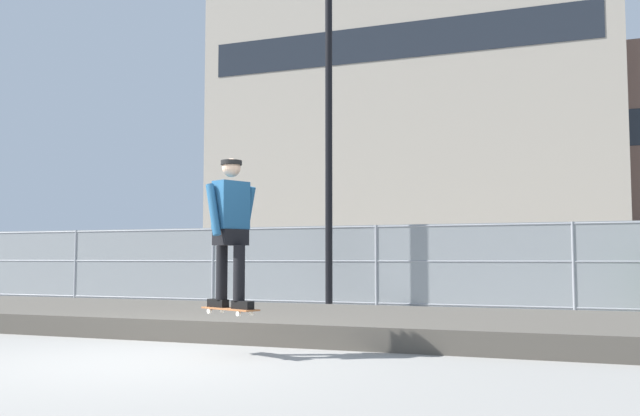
{
  "coord_description": "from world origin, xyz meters",
  "views": [
    {
      "loc": [
        4.26,
        -6.28,
        1.09
      ],
      "look_at": [
        0.65,
        3.44,
        1.85
      ],
      "focal_mm": 38.39,
      "sensor_mm": 36.0,
      "label": 1
    }
  ],
  "objects_px": {
    "skater": "(231,223)",
    "parked_car_mid": "(579,268)",
    "street_lamp": "(329,102)",
    "skateboard": "(230,309)",
    "parked_car_near": "(320,267)"
  },
  "relations": [
    {
      "from": "skateboard",
      "to": "parked_car_mid",
      "type": "bearing_deg",
      "value": 71.47
    },
    {
      "from": "parked_car_mid",
      "to": "street_lamp",
      "type": "bearing_deg",
      "value": -145.97
    },
    {
      "from": "skater",
      "to": "parked_car_mid",
      "type": "distance_m",
      "value": 11.73
    },
    {
      "from": "street_lamp",
      "to": "parked_car_mid",
      "type": "distance_m",
      "value": 7.38
    },
    {
      "from": "skateboard",
      "to": "parked_car_near",
      "type": "relative_size",
      "value": 0.18
    },
    {
      "from": "street_lamp",
      "to": "parked_car_mid",
      "type": "xyz_separation_m",
      "value": [
        5.25,
        3.54,
        -3.79
      ]
    },
    {
      "from": "skater",
      "to": "street_lamp",
      "type": "height_order",
      "value": "street_lamp"
    },
    {
      "from": "skateboard",
      "to": "street_lamp",
      "type": "height_order",
      "value": "street_lamp"
    },
    {
      "from": "skateboard",
      "to": "skater",
      "type": "bearing_deg",
      "value": 26.57
    },
    {
      "from": "skateboard",
      "to": "parked_car_mid",
      "type": "height_order",
      "value": "parked_car_mid"
    },
    {
      "from": "skateboard",
      "to": "parked_car_near",
      "type": "bearing_deg",
      "value": 105.33
    },
    {
      "from": "skateboard",
      "to": "parked_car_near",
      "type": "xyz_separation_m",
      "value": [
        -3.02,
        11.01,
        0.32
      ]
    },
    {
      "from": "skateboard",
      "to": "parked_car_near",
      "type": "height_order",
      "value": "parked_car_near"
    },
    {
      "from": "skateboard",
      "to": "skater",
      "type": "relative_size",
      "value": 0.48
    },
    {
      "from": "skater",
      "to": "street_lamp",
      "type": "relative_size",
      "value": 0.22
    }
  ]
}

